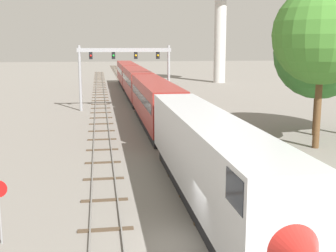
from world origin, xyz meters
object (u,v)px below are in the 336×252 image
Objects in this scene: passenger_train at (143,91)px; trackside_tree_right at (322,35)px; signal_gantry at (125,63)px; trackside_tree_left at (320,53)px.

passenger_train is 26.86m from trackside_tree_right.
trackside_tree_left reaches higher than signal_gantry.
trackside_tree_right is at bearing -116.51° from trackside_tree_left.
passenger_train is 4.32m from signal_gantry.
passenger_train is at bearing -26.84° from signal_gantry.
signal_gantry reaches higher than passenger_train.
trackside_tree_right is (14.38, -24.16, 3.14)m from signal_gantry.
signal_gantry is 0.91× the size of trackside_tree_right.
trackside_tree_left is 0.90× the size of trackside_tree_right.
trackside_tree_left is (16.84, -19.24, 1.60)m from signal_gantry.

